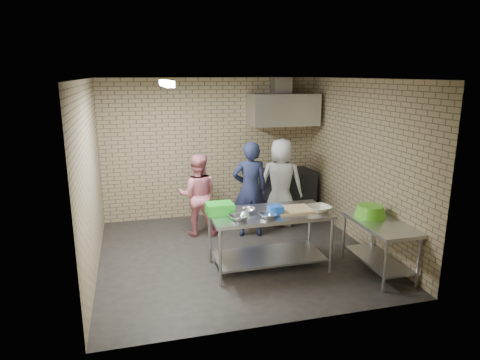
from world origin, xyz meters
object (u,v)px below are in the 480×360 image
(man_navy, at_px, (250,189))
(woman_pink, at_px, (198,195))
(side_counter, at_px, (379,247))
(green_basin, at_px, (370,211))
(bottle_green, at_px, (301,113))
(prep_table, at_px, (269,240))
(blue_tub, at_px, (275,210))
(green_crate, at_px, (220,208))
(woman_white, at_px, (281,182))
(stove, at_px, (282,193))
(bottle_red, at_px, (282,112))

(man_navy, xyz_separation_m, woman_pink, (-0.87, 0.28, -0.12))
(side_counter, bearing_deg, green_basin, 94.57)
(bottle_green, bearing_deg, prep_table, -120.77)
(prep_table, relative_size, side_counter, 1.42)
(blue_tub, bearing_deg, man_navy, 88.56)
(green_basin, bearing_deg, green_crate, 169.64)
(woman_pink, xyz_separation_m, woman_white, (1.57, 0.11, 0.10))
(woman_white, bearing_deg, man_navy, 55.41)
(man_navy, bearing_deg, green_crate, 65.56)
(prep_table, distance_m, bottle_green, 3.28)
(prep_table, relative_size, bottle_green, 11.37)
(prep_table, bearing_deg, green_basin, -10.67)
(woman_white, bearing_deg, side_counter, 133.36)
(stove, distance_m, blue_tub, 2.56)
(green_crate, bearing_deg, bottle_red, 53.00)
(side_counter, distance_m, stove, 2.79)
(prep_table, distance_m, woman_white, 1.91)
(prep_table, xyz_separation_m, bottle_red, (1.07, 2.47, 1.60))
(green_crate, bearing_deg, man_navy, 56.44)
(green_basin, distance_m, woman_pink, 2.90)
(side_counter, bearing_deg, prep_table, 160.41)
(green_crate, distance_m, woman_white, 2.17)
(side_counter, bearing_deg, bottle_green, 90.00)
(blue_tub, bearing_deg, bottle_green, 61.07)
(green_basin, bearing_deg, stove, 99.76)
(side_counter, height_order, blue_tub, blue_tub)
(prep_table, height_order, woman_white, woman_white)
(blue_tub, relative_size, bottle_red, 1.05)
(side_counter, xyz_separation_m, man_navy, (-1.38, 1.83, 0.46))
(stove, distance_m, bottle_green, 1.65)
(blue_tub, height_order, woman_pink, woman_pink)
(stove, xyz_separation_m, blue_tub, (-0.97, -2.33, 0.46))
(bottle_red, bearing_deg, green_basin, -82.10)
(blue_tub, xyz_separation_m, green_basin, (1.40, -0.17, -0.08))
(blue_tub, relative_size, woman_white, 0.12)
(bottle_red, relative_size, woman_pink, 0.13)
(green_crate, bearing_deg, stove, 50.80)
(green_basin, distance_m, man_navy, 2.08)
(green_crate, bearing_deg, woman_pink, 93.16)
(bottle_green, bearing_deg, green_crate, -132.74)
(green_crate, xyz_separation_m, woman_pink, (-0.08, 1.47, -0.21))
(bottle_green, bearing_deg, woman_pink, -158.59)
(green_crate, distance_m, man_navy, 1.42)
(bottle_green, bearing_deg, woman_white, -131.20)
(bottle_green, relative_size, woman_pink, 0.10)
(stove, height_order, woman_white, woman_white)
(side_counter, bearing_deg, stove, 99.29)
(side_counter, bearing_deg, woman_pink, 136.86)
(bottle_green, relative_size, woman_white, 0.09)
(stove, bearing_deg, man_navy, -135.31)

